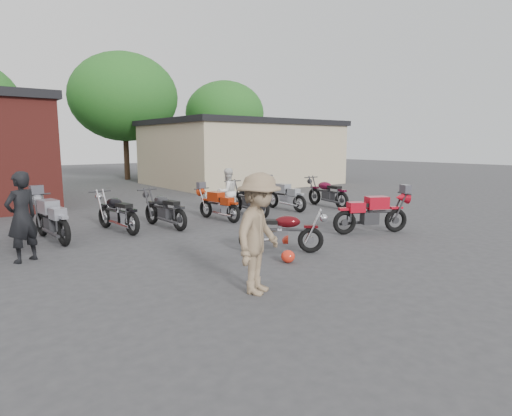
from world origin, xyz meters
TOP-DOWN VIEW (x-y plane):
  - ground at (0.00, 0.00)m, footprint 90.00×90.00m
  - stucco_building at (8.50, 15.00)m, footprint 10.00×8.00m
  - tree_2 at (4.00, 22.00)m, footprint 7.04×7.04m
  - tree_3 at (12.00, 22.00)m, footprint 6.08×6.08m
  - vintage_motorcycle at (-0.59, 0.80)m, footprint 1.78×1.70m
  - sportbike at (2.73, 0.86)m, footprint 2.20×1.53m
  - helmet at (-1.06, 0.09)m, footprint 0.36×0.36m
  - person_dark at (-5.36, 3.52)m, footprint 0.82×0.71m
  - person_light at (1.23, 5.73)m, footprint 0.81×0.64m
  - person_tan at (-2.64, -0.96)m, footprint 1.49×1.26m
  - row_bike_1 at (-4.45, 5.27)m, footprint 0.93×2.21m
  - row_bike_2 at (-2.72, 5.38)m, footprint 0.99×2.15m
  - row_bike_3 at (-1.41, 5.12)m, footprint 0.92×2.11m
  - row_bike_4 at (0.48, 5.15)m, footprint 0.86×1.94m
  - row_bike_5 at (1.80, 5.31)m, footprint 0.78×2.18m
  - row_bike_6 at (3.59, 5.44)m, footprint 0.74×2.02m
  - row_bike_7 at (5.42, 5.04)m, footprint 0.85×2.16m

SIDE VIEW (x-z plane):
  - ground at x=0.00m, z-range 0.00..0.00m
  - helmet at x=-1.06m, z-range 0.00..0.27m
  - vintage_motorcycle at x=-0.59m, z-range 0.00..1.07m
  - row_bike_4 at x=0.48m, z-range 0.00..1.09m
  - row_bike_6 at x=3.59m, z-range 0.00..1.16m
  - row_bike_3 at x=-1.41m, z-range 0.00..1.18m
  - row_bike_2 at x=-2.72m, z-range 0.00..1.20m
  - sportbike at x=2.73m, z-range 0.00..1.22m
  - row_bike_7 at x=5.42m, z-range 0.00..1.23m
  - row_bike_1 at x=-4.45m, z-range 0.00..1.24m
  - row_bike_5 at x=1.80m, z-range 0.00..1.25m
  - person_light at x=1.23m, z-range 0.00..1.62m
  - person_dark at x=-5.36m, z-range 0.00..1.89m
  - person_tan at x=-2.64m, z-range 0.00..2.00m
  - stucco_building at x=8.50m, z-range 0.00..3.50m
  - tree_3 at x=12.00m, z-range 0.00..7.60m
  - tree_2 at x=4.00m, z-range 0.00..8.80m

